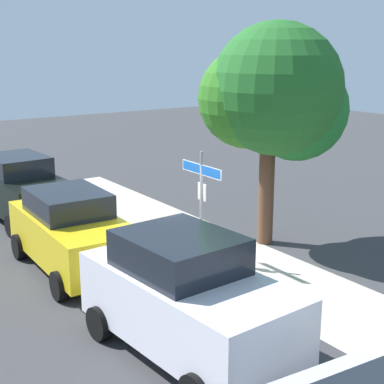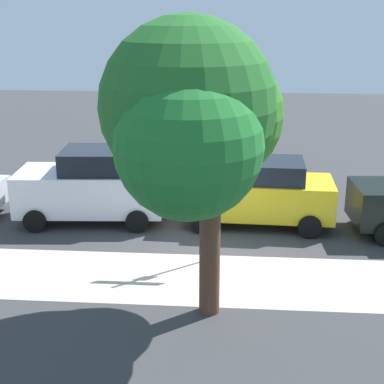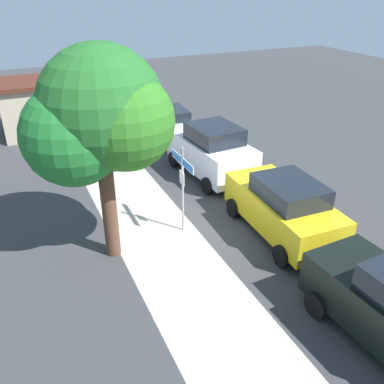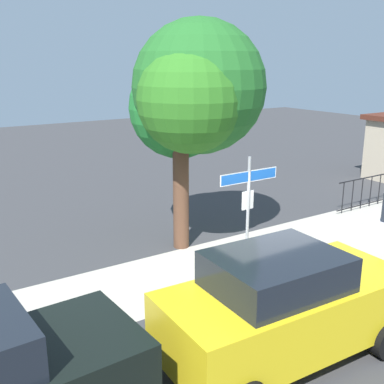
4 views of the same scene
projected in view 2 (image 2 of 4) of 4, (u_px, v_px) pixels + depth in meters
The scene contains 6 objects.
ground_plane at pixel (211, 255), 14.06m from camera, with size 60.00×60.00×0.00m, color #38383A.
sidewalk_strip at pixel (123, 276), 12.97m from camera, with size 24.00×2.60×0.00m, color #B4AC9D.
street_sign at pixel (202, 187), 13.10m from camera, with size 1.56×0.07×2.82m.
shade_tree at pixel (195, 119), 10.29m from camera, with size 3.49×3.88×5.86m.
car_yellow at pixel (258, 192), 15.88m from camera, with size 4.34×2.17×1.90m.
car_white at pixel (92, 186), 16.15m from camera, with size 4.30×2.37×2.14m.
Camera 2 is at (-0.50, 12.88, 5.86)m, focal length 52.10 mm.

